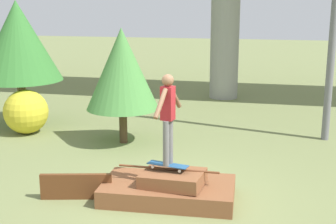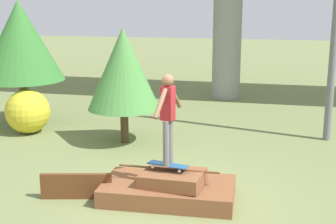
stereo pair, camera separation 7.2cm
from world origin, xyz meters
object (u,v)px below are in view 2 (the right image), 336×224
Objects in this scene: skater at (168,113)px; bush_yellow_flowering at (28,111)px; tree_behind_left at (20,41)px; tree_behind_right at (123,69)px; skateboard at (168,165)px.

skater reaches higher than bush_yellow_flowering.
bush_yellow_flowering is at bearing -55.81° from tree_behind_left.
bush_yellow_flowering is (-3.00, 0.28, -1.36)m from tree_behind_right.
skater is at bearing -59.73° from tree_behind_right.
tree_behind_left reaches higher than bush_yellow_flowering.
tree_behind_left reaches higher than skateboard.
skater is 0.56× the size of tree_behind_right.
skater is at bearing -39.22° from tree_behind_left.
tree_behind_left is at bearing 140.78° from skater.
tree_behind_right is at bearing 120.27° from skateboard.
tree_behind_right is (-1.99, 3.41, 1.29)m from skateboard.
skateboard is at bearing -39.22° from tree_behind_left.
skateboard is 0.22× the size of tree_behind_left.
skateboard is 7.44m from tree_behind_left.
bush_yellow_flowering reaches higher than skateboard.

